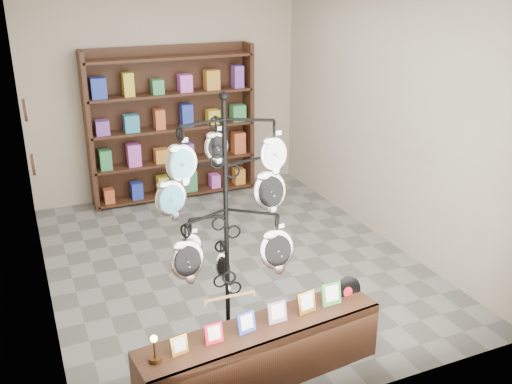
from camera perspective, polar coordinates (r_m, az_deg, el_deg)
ground at (r=6.71m, az=-2.54°, el=-6.88°), size 5.00×5.00×0.00m
room_envelope at (r=6.07m, az=-2.82°, el=8.75°), size 5.00×5.00×5.00m
display_tree at (r=4.66m, az=-3.03°, el=-1.80°), size 1.18×1.09×2.31m
front_shelf at (r=4.82m, az=0.60°, el=-15.77°), size 2.10×0.63×0.73m
back_shelving at (r=8.39m, az=-8.35°, el=6.25°), size 2.42×0.36×2.20m
wall_clocks at (r=6.56m, az=-21.75°, el=5.05°), size 0.03×0.24×0.84m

